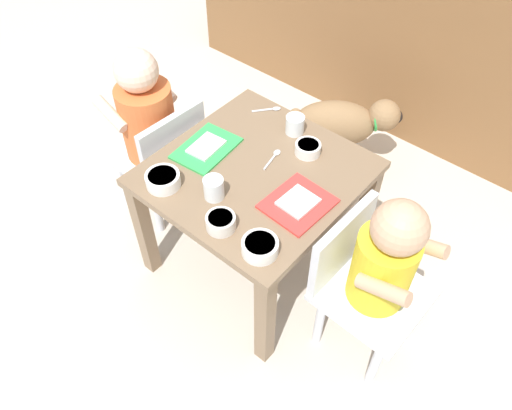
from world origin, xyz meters
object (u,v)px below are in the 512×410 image
Objects in this scene: water_cup_right at (214,189)px; veggie_bowl_near at (221,222)px; food_tray_left at (206,148)px; dining_table at (256,187)px; spoon_by_right_tray at (273,157)px; food_tray_right at (298,203)px; water_cup_left at (295,126)px; veggie_bowl_far at (260,247)px; cereal_bowl_right_side at (308,148)px; spoon_by_left_tray at (269,109)px; seated_child_left at (149,121)px; cereal_bowl_left_side at (163,179)px; dog at (342,124)px; seated_child_right at (380,264)px.

water_cup_right is 0.82× the size of veggie_bowl_near.
food_tray_left is 0.32m from veggie_bowl_near.
dining_table is 2.77× the size of food_tray_left.
food_tray_right is at bearing -30.99° from spoon_by_right_tray.
food_tray_right is 3.16× the size of water_cup_left.
veggie_bowl_far is (0.20, -0.22, 0.09)m from dining_table.
dining_table is at bearing 170.98° from food_tray_right.
cereal_bowl_right_side is 0.92× the size of spoon_by_left_tray.
spoon_by_left_tray is (0.02, 0.28, -0.00)m from food_tray_left.
seated_child_left is 6.67× the size of cereal_bowl_left_side.
cereal_bowl_left_side is (-0.11, -0.81, 0.24)m from dog.
seated_child_left is 6.98× the size of veggie_bowl_far.
cereal_bowl_right_side is at bearing 89.84° from veggie_bowl_near.
dog is at bearing 79.07° from food_tray_left.
food_tray_right is at bearing -178.92° from seated_child_right.
veggie_bowl_near is at bearing -38.76° from food_tray_left.
water_cup_left reaches higher than food_tray_left.
water_cup_left is 0.60× the size of spoon_by_right_tray.
water_cup_left reaches higher than veggie_bowl_far.
veggie_bowl_far reaches higher than dog.
food_tray_left is (-0.12, -0.62, 0.23)m from dog.
spoon_by_left_tray is (0.01, 0.47, -0.02)m from cereal_bowl_left_side.
spoon_by_right_tray is (0.45, 0.10, 0.03)m from seated_child_left.
cereal_bowl_right_side is (0.09, -0.05, -0.01)m from water_cup_left.
cereal_bowl_right_side is at bearing 108.88° from veggie_bowl_far.
dining_table is 3.11× the size of food_tray_right.
dog is 0.70m from food_tray_right.
seated_child_right is (0.45, -0.02, 0.03)m from dining_table.
dog is 5.90× the size of water_cup_right.
water_cup_right reaches higher than veggie_bowl_near.
water_cup_right is 0.77× the size of spoon_by_left_tray.
seated_child_left is at bearing -167.26° from spoon_by_right_tray.
seated_child_left is 8.30× the size of veggie_bowl_near.
seated_child_right reaches higher than dog.
spoon_by_left_tray is at bearing 158.46° from cereal_bowl_right_side.
seated_child_left is 10.15× the size of water_cup_right.
food_tray_right is 0.20m from veggie_bowl_far.
water_cup_right reaches higher than veggie_bowl_far.
food_tray_right is 0.24m from water_cup_right.
water_cup_left is 0.70× the size of spoon_by_left_tray.
spoon_by_left_tray reaches higher than dog.
veggie_bowl_near is 0.84× the size of veggie_bowl_far.
seated_child_left is 1.72× the size of dog.
cereal_bowl_right_side is (0.24, 0.38, -0.00)m from cereal_bowl_left_side.
cereal_bowl_left_side is 1.24× the size of veggie_bowl_near.
spoon_by_right_tray is at bearing 29.52° from food_tray_left.
seated_child_right is 0.27m from food_tray_right.
seated_child_left reaches higher than spoon_by_right_tray.
dining_table is 1.51× the size of dog.
veggie_bowl_far is 0.36m from spoon_by_right_tray.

